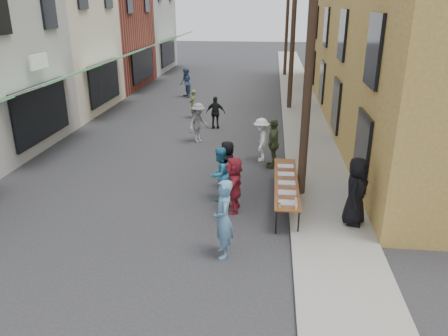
% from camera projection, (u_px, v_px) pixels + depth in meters
% --- Properties ---
extents(ground, '(120.00, 120.00, 0.00)m').
position_uv_depth(ground, '(142.00, 235.00, 11.55)').
color(ground, '#28282B').
rests_on(ground, ground).
extents(sidewalk, '(2.20, 60.00, 0.10)m').
position_uv_depth(sidewalk, '(301.00, 108.00, 24.95)').
color(sidewalk, gray).
rests_on(sidewalk, ground).
extents(storefront_row, '(8.00, 37.00, 9.00)m').
position_uv_depth(storefront_row, '(41.00, 32.00, 24.97)').
color(storefront_row, maroon).
rests_on(storefront_row, ground).
extents(building_ochre, '(10.00, 28.00, 10.00)m').
position_uv_depth(building_ochre, '(433.00, 18.00, 21.64)').
color(building_ochre, '#9F7038').
rests_on(building_ochre, ground).
extents(utility_pole_near, '(0.26, 0.26, 9.00)m').
position_uv_depth(utility_pole_near, '(310.00, 50.00, 12.29)').
color(utility_pole_near, '#2D2116').
rests_on(utility_pole_near, ground).
extents(utility_pole_mid, '(0.26, 0.26, 9.00)m').
position_uv_depth(utility_pole_mid, '(293.00, 27.00, 23.43)').
color(utility_pole_mid, '#2D2116').
rests_on(utility_pole_mid, ground).
extents(utility_pole_far, '(0.26, 0.26, 9.00)m').
position_uv_depth(utility_pole_far, '(287.00, 19.00, 34.58)').
color(utility_pole_far, '#2D2116').
rests_on(utility_pole_far, ground).
extents(serving_table, '(0.70, 4.00, 0.75)m').
position_uv_depth(serving_table, '(286.00, 182.00, 13.05)').
color(serving_table, maroon).
rests_on(serving_table, ground).
extents(catering_tray_sausage, '(0.50, 0.33, 0.08)m').
position_uv_depth(catering_tray_sausage, '(288.00, 204.00, 11.49)').
color(catering_tray_sausage, maroon).
rests_on(catering_tray_sausage, serving_table).
extents(catering_tray_foil_b, '(0.50, 0.33, 0.08)m').
position_uv_depth(catering_tray_foil_b, '(287.00, 194.00, 12.09)').
color(catering_tray_foil_b, '#B2B2B7').
rests_on(catering_tray_foil_b, serving_table).
extents(catering_tray_buns, '(0.50, 0.33, 0.08)m').
position_uv_depth(catering_tray_buns, '(287.00, 184.00, 12.74)').
color(catering_tray_buns, tan).
rests_on(catering_tray_buns, serving_table).
extents(catering_tray_foil_d, '(0.50, 0.33, 0.08)m').
position_uv_depth(catering_tray_foil_d, '(286.00, 175.00, 13.39)').
color(catering_tray_foil_d, '#B2B2B7').
rests_on(catering_tray_foil_d, serving_table).
extents(catering_tray_buns_end, '(0.50, 0.33, 0.08)m').
position_uv_depth(catering_tray_buns_end, '(285.00, 167.00, 14.04)').
color(catering_tray_buns_end, tan).
rests_on(catering_tray_buns_end, serving_table).
extents(condiment_jar_a, '(0.07, 0.07, 0.08)m').
position_uv_depth(condiment_jar_a, '(280.00, 208.00, 11.23)').
color(condiment_jar_a, '#A57F26').
rests_on(condiment_jar_a, serving_table).
extents(condiment_jar_b, '(0.07, 0.07, 0.08)m').
position_uv_depth(condiment_jar_b, '(280.00, 207.00, 11.32)').
color(condiment_jar_b, '#A57F26').
rests_on(condiment_jar_b, serving_table).
extents(condiment_jar_c, '(0.07, 0.07, 0.08)m').
position_uv_depth(condiment_jar_c, '(280.00, 205.00, 11.42)').
color(condiment_jar_c, '#A57F26').
rests_on(condiment_jar_c, serving_table).
extents(cup_stack, '(0.08, 0.08, 0.12)m').
position_uv_depth(cup_stack, '(296.00, 208.00, 11.23)').
color(cup_stack, tan).
rests_on(cup_stack, serving_table).
extents(guest_front_a, '(0.53, 0.80, 1.60)m').
position_uv_depth(guest_front_a, '(227.00, 165.00, 14.18)').
color(guest_front_a, black).
rests_on(guest_front_a, ground).
extents(guest_front_b, '(0.60, 0.79, 1.96)m').
position_uv_depth(guest_front_b, '(223.00, 219.00, 10.27)').
color(guest_front_b, '#5685A6').
rests_on(guest_front_b, ground).
extents(guest_front_c, '(0.95, 1.02, 1.68)m').
position_uv_depth(guest_front_c, '(220.00, 174.00, 13.33)').
color(guest_front_c, teal).
rests_on(guest_front_c, ground).
extents(guest_front_d, '(0.64, 1.09, 1.68)m').
position_uv_depth(guest_front_d, '(261.00, 140.00, 16.62)').
color(guest_front_d, white).
rests_on(guest_front_d, ground).
extents(guest_front_e, '(0.51, 1.11, 1.84)m').
position_uv_depth(guest_front_e, '(273.00, 143.00, 15.95)').
color(guest_front_e, '#465531').
rests_on(guest_front_e, ground).
extents(guest_queue_back, '(0.57, 1.57, 1.67)m').
position_uv_depth(guest_queue_back, '(234.00, 184.00, 12.59)').
color(guest_queue_back, maroon).
rests_on(guest_queue_back, ground).
extents(server, '(0.90, 1.08, 1.89)m').
position_uv_depth(server, '(356.00, 191.00, 11.61)').
color(server, black).
rests_on(server, sidewalk).
extents(passerby_left, '(1.12, 1.28, 1.72)m').
position_uv_depth(passerby_left, '(198.00, 123.00, 18.90)').
color(passerby_left, slate).
rests_on(passerby_left, ground).
extents(passerby_mid, '(0.93, 0.41, 1.57)m').
position_uv_depth(passerby_mid, '(216.00, 113.00, 20.92)').
color(passerby_mid, black).
rests_on(passerby_mid, ground).
extents(passerby_right, '(0.40, 0.57, 1.48)m').
position_uv_depth(passerby_right, '(193.00, 104.00, 22.89)').
color(passerby_right, '#62693D').
rests_on(passerby_right, ground).
extents(passerby_far, '(1.08, 1.15, 1.89)m').
position_uv_depth(passerby_far, '(186.00, 83.00, 27.74)').
color(passerby_far, '#476089').
rests_on(passerby_far, ground).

